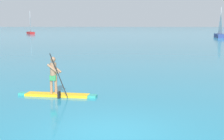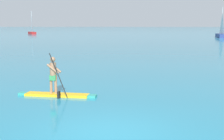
{
  "view_description": "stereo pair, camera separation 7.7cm",
  "coord_description": "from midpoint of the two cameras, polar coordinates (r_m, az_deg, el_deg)",
  "views": [
    {
      "loc": [
        0.39,
        -8.35,
        2.99
      ],
      "look_at": [
        -0.17,
        6.8,
        0.74
      ],
      "focal_mm": 51.41,
      "sensor_mm": 36.0,
      "label": 1
    },
    {
      "loc": [
        0.46,
        -8.35,
        2.99
      ],
      "look_at": [
        -0.17,
        6.8,
        0.74
      ],
      "focal_mm": 51.41,
      "sensor_mm": 36.0,
      "label": 2
    }
  ],
  "objects": [
    {
      "name": "paddleboarder_mid_center",
      "position": [
        13.35,
        -10.04,
        -3.03
      ],
      "size": [
        3.32,
        0.94,
        1.85
      ],
      "rotation": [
        0.0,
        0.0,
        -0.12
      ],
      "color": "yellow",
      "rests_on": "ground"
    },
    {
      "name": "sailboat_left_horizon",
      "position": [
        87.5,
        -14.31,
        6.74
      ],
      "size": [
        3.28,
        4.73,
        6.02
      ],
      "rotation": [
        0.0,
        0.0,
        2.06
      ],
      "color": "#A51E1E",
      "rests_on": "ground"
    },
    {
      "name": "sailboat_right_horizon",
      "position": [
        68.86,
        18.63,
        6.09
      ],
      "size": [
        2.44,
        6.44,
        6.06
      ],
      "rotation": [
        0.0,
        0.0,
        4.57
      ],
      "color": "navy",
      "rests_on": "ground"
    },
    {
      "name": "ground",
      "position": [
        8.88,
        -0.77,
        -11.25
      ],
      "size": [
        440.0,
        440.0,
        0.0
      ],
      "primitive_type": "plane",
      "color": "teal"
    }
  ]
}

